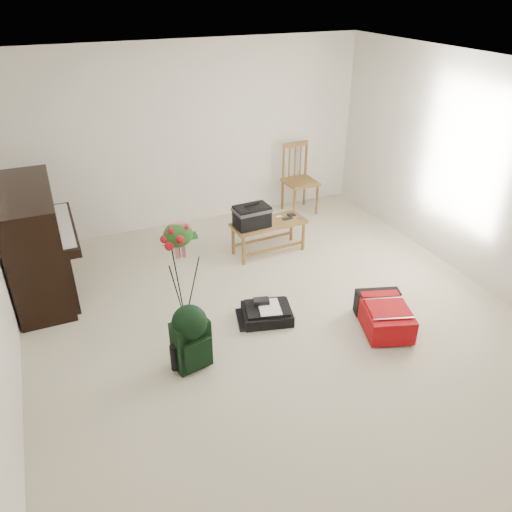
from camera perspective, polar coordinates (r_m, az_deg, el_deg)
name	(u,v)px	position (r m, az deg, el deg)	size (l,w,h in m)	color
floor	(277,321)	(5.32, 2.44, -7.48)	(5.00, 5.50, 0.01)	beige
ceiling	(284,73)	(4.30, 3.19, 20.17)	(5.00, 5.50, 0.01)	white
wall_back	(193,137)	(7.09, -7.24, 13.38)	(5.00, 0.04, 2.50)	white
wall_right	(483,176)	(6.13, 24.55, 8.32)	(0.04, 5.50, 2.50)	white
piano	(37,245)	(6.00, -23.77, 1.19)	(0.71, 1.50, 1.25)	black
bench	(257,218)	(6.28, 0.11, 4.35)	(0.98, 0.44, 0.74)	brown
dining_chair	(299,180)	(7.60, 4.96, 8.69)	(0.46, 0.46, 1.04)	brown
red_suitcase	(382,313)	(5.33, 14.15, -6.35)	(0.63, 0.78, 0.28)	#B10715
black_duffel	(267,313)	(5.31, 1.24, -6.49)	(0.59, 0.52, 0.21)	black
green_backpack	(191,335)	(4.59, -7.48, -8.91)	(0.36, 0.34, 0.66)	black
flower_stand	(182,274)	(5.04, -8.51, -2.07)	(0.48, 0.48, 1.19)	black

